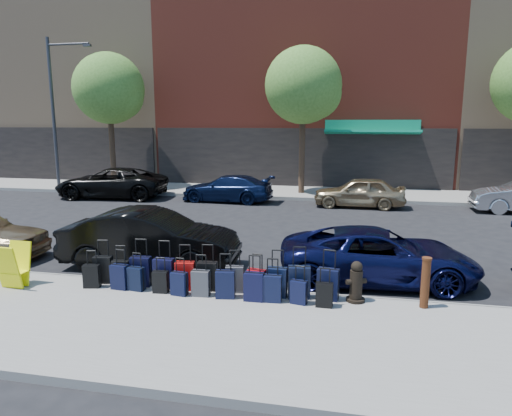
% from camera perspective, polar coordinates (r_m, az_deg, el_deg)
% --- Properties ---
extents(ground, '(120.00, 120.00, 0.00)m').
position_cam_1_polar(ground, '(14.54, -0.25, -4.19)').
color(ground, black).
rests_on(ground, ground).
extents(sidewalk_near, '(60.00, 4.00, 0.15)m').
position_cam_1_polar(sidewalk_near, '(8.62, -9.45, -14.59)').
color(sidewalk_near, gray).
rests_on(sidewalk_near, ground).
extents(sidewalk_far, '(60.00, 4.00, 0.15)m').
position_cam_1_polar(sidewalk_far, '(24.21, 4.61, 1.97)').
color(sidewalk_far, gray).
rests_on(sidewalk_far, ground).
extents(curb_near, '(60.00, 0.08, 0.15)m').
position_cam_1_polar(curb_near, '(10.38, -5.41, -10.01)').
color(curb_near, gray).
rests_on(curb_near, ground).
extents(curb_far, '(60.00, 0.08, 0.15)m').
position_cam_1_polar(curb_far, '(22.23, 3.97, 1.20)').
color(curb_far, gray).
rests_on(curb_far, ground).
extents(building_left, '(15.00, 12.12, 16.00)m').
position_cam_1_polar(building_left, '(37.17, -19.91, 16.65)').
color(building_left, '#977A5C').
rests_on(building_left, ground).
extents(building_center, '(17.00, 12.85, 20.00)m').
position_cam_1_polar(building_center, '(32.47, 6.76, 21.72)').
color(building_center, maroon).
rests_on(building_center, ground).
extents(tree_left, '(3.80, 3.80, 7.27)m').
position_cam_1_polar(tree_left, '(26.57, -17.63, 13.83)').
color(tree_left, black).
rests_on(tree_left, sidewalk_far).
extents(tree_center, '(3.80, 3.80, 7.27)m').
position_cam_1_polar(tree_center, '(23.42, 6.27, 14.75)').
color(tree_center, black).
rests_on(tree_center, sidewalk_far).
extents(streetlight, '(2.59, 0.18, 8.00)m').
position_cam_1_polar(streetlight, '(27.48, -23.74, 11.75)').
color(streetlight, '#333338').
rests_on(streetlight, sidewalk_far).
extents(suitcase_front_0, '(0.44, 0.29, 0.98)m').
position_cam_1_polar(suitcase_front_0, '(10.95, -18.55, -7.29)').
color(suitcase_front_0, black).
rests_on(suitcase_front_0, sidewalk_near).
extents(suitcase_front_1, '(0.40, 0.26, 0.89)m').
position_cam_1_polar(suitcase_front_1, '(10.71, -16.53, -7.74)').
color(suitcase_front_1, black).
rests_on(suitcase_front_1, sidewalk_near).
extents(suitcase_front_2, '(0.46, 0.28, 1.06)m').
position_cam_1_polar(suitcase_front_2, '(10.53, -14.17, -7.66)').
color(suitcase_front_2, black).
rests_on(suitcase_front_2, sidewalk_near).
extents(suitcase_front_3, '(0.44, 0.25, 1.05)m').
position_cam_1_polar(suitcase_front_3, '(10.28, -11.41, -7.98)').
color(suitcase_front_3, black).
rests_on(suitcase_front_3, sidewalk_near).
extents(suitcase_front_4, '(0.45, 0.30, 1.00)m').
position_cam_1_polar(suitcase_front_4, '(10.09, -8.85, -8.37)').
color(suitcase_front_4, '#B40E0B').
rests_on(suitcase_front_4, sidewalk_near).
extents(suitcase_front_5, '(0.44, 0.27, 1.00)m').
position_cam_1_polar(suitcase_front_5, '(10.01, -6.08, -8.44)').
color(suitcase_front_5, black).
rests_on(suitcase_front_5, sidewalk_near).
extents(suitcase_front_6, '(0.41, 0.27, 0.92)m').
position_cam_1_polar(suitcase_front_6, '(9.86, -2.68, -8.86)').
color(suitcase_front_6, '#3D3E43').
rests_on(suitcase_front_6, sidewalk_near).
extents(suitcase_front_7, '(0.40, 0.27, 0.89)m').
position_cam_1_polar(suitcase_front_7, '(9.68, 0.04, -9.28)').
color(suitcase_front_7, maroon).
rests_on(suitcase_front_7, sidewalk_near).
extents(suitcase_front_8, '(0.41, 0.23, 0.99)m').
position_cam_1_polar(suitcase_front_8, '(9.61, 2.64, -9.23)').
color(suitcase_front_8, black).
rests_on(suitcase_front_8, sidewalk_near).
extents(suitcase_front_9, '(0.48, 0.31, 1.08)m').
position_cam_1_polar(suitcase_front_9, '(9.57, 5.41, -9.20)').
color(suitcase_front_9, black).
rests_on(suitcase_front_9, sidewalk_near).
extents(suitcase_front_10, '(0.46, 0.30, 1.04)m').
position_cam_1_polar(suitcase_front_10, '(9.56, 8.99, -9.38)').
color(suitcase_front_10, black).
rests_on(suitcase_front_10, sidewalk_near).
extents(suitcase_back_0, '(0.38, 0.27, 0.83)m').
position_cam_1_polar(suitcase_back_0, '(10.75, -19.83, -7.99)').
color(suitcase_back_0, black).
rests_on(suitcase_back_0, sidewalk_near).
extents(suitcase_back_1, '(0.38, 0.24, 0.88)m').
position_cam_1_polar(suitcase_back_1, '(10.46, -16.66, -8.23)').
color(suitcase_back_1, black).
rests_on(suitcase_back_1, sidewalk_near).
extents(suitcase_back_2, '(0.37, 0.25, 0.83)m').
position_cam_1_polar(suitcase_back_2, '(10.29, -14.74, -8.53)').
color(suitcase_back_2, black).
rests_on(suitcase_back_2, sidewalk_near).
extents(suitcase_back_3, '(0.33, 0.21, 0.76)m').
position_cam_1_polar(suitcase_back_3, '(10.04, -11.84, -9.01)').
color(suitcase_back_3, black).
rests_on(suitcase_back_3, sidewalk_near).
extents(suitcase_back_4, '(0.36, 0.23, 0.80)m').
position_cam_1_polar(suitcase_back_4, '(9.83, -9.56, -9.30)').
color(suitcase_back_4, black).
rests_on(suitcase_back_4, sidewalk_near).
extents(suitcase_back_5, '(0.38, 0.23, 0.88)m').
position_cam_1_polar(suitcase_back_5, '(9.73, -6.92, -9.29)').
color(suitcase_back_5, '#3C3C41').
rests_on(suitcase_back_5, sidewalk_near).
extents(suitcase_back_6, '(0.42, 0.28, 0.93)m').
position_cam_1_polar(suitcase_back_6, '(9.56, -3.85, -9.48)').
color(suitcase_back_6, black).
rests_on(suitcase_back_6, sidewalk_near).
extents(suitcase_back_7, '(0.40, 0.23, 0.95)m').
position_cam_1_polar(suitcase_back_7, '(9.40, -0.26, -9.79)').
color(suitcase_back_7, black).
rests_on(suitcase_back_7, sidewalk_near).
extents(suitcase_back_8, '(0.38, 0.23, 0.90)m').
position_cam_1_polar(suitcase_back_8, '(9.36, 2.02, -9.99)').
color(suitcase_back_8, black).
rests_on(suitcase_back_8, sidewalk_near).
extents(suitcase_back_9, '(0.35, 0.25, 0.77)m').
position_cam_1_polar(suitcase_back_9, '(9.31, 5.38, -10.41)').
color(suitcase_back_9, black).
rests_on(suitcase_back_9, sidewalk_near).
extents(suitcase_back_10, '(0.33, 0.20, 0.78)m').
position_cam_1_polar(suitcase_back_10, '(9.22, 8.53, -10.68)').
color(suitcase_back_10, black).
rests_on(suitcase_back_10, sidewalk_near).
extents(fire_hydrant, '(0.43, 0.38, 0.84)m').
position_cam_1_polar(fire_hydrant, '(9.55, 12.40, -9.14)').
color(fire_hydrant, black).
rests_on(fire_hydrant, sidewalk_near).
extents(bollard, '(0.19, 0.19, 1.02)m').
position_cam_1_polar(bollard, '(9.57, 20.41, -8.65)').
color(bollard, '#38190C').
rests_on(bollard, sidewalk_near).
extents(display_rack, '(0.56, 0.62, 0.97)m').
position_cam_1_polar(display_rack, '(11.40, -28.06, -6.41)').
color(display_rack, '#FFFE0E').
rests_on(display_rack, sidewalk_near).
extents(car_near_1, '(4.63, 1.85, 1.50)m').
position_cam_1_polar(car_near_1, '(12.17, -13.01, -3.79)').
color(car_near_1, black).
rests_on(car_near_1, ground).
extents(car_near_2, '(4.71, 2.41, 1.27)m').
position_cam_1_polar(car_near_2, '(11.20, 15.02, -5.75)').
color(car_near_2, '#0D0F39').
rests_on(car_near_2, ground).
extents(car_far_0, '(5.60, 2.96, 1.50)m').
position_cam_1_polar(car_far_0, '(23.87, -17.62, 3.02)').
color(car_far_0, black).
rests_on(car_far_0, ground).
extents(car_far_1, '(4.45, 2.03, 1.26)m').
position_cam_1_polar(car_far_1, '(21.72, -3.61, 2.46)').
color(car_far_1, '#0C1635').
rests_on(car_far_1, ground).
extents(car_far_2, '(4.00, 1.67, 1.35)m').
position_cam_1_polar(car_far_2, '(20.75, 12.79, 1.95)').
color(car_far_2, '#99825E').
rests_on(car_far_2, ground).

